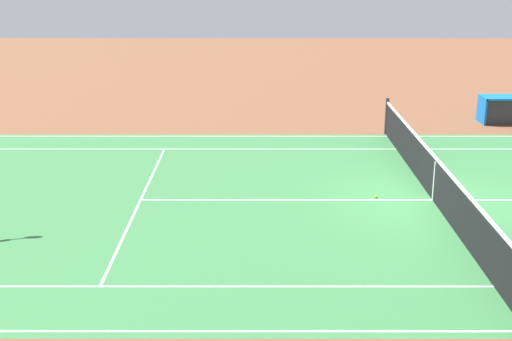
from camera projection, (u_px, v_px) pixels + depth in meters
name	position (u px, v px, depth m)	size (l,w,h in m)	color
ground_plane	(433.00, 200.00, 15.14)	(60.00, 60.00, 0.00)	brown
court_slab	(433.00, 200.00, 15.14)	(24.20, 11.40, 0.00)	#387A42
court_line_markings	(433.00, 200.00, 15.14)	(23.85, 11.05, 0.01)	white
tennis_net	(435.00, 179.00, 14.99)	(0.10, 11.70, 1.08)	#2D2D33
tennis_ball	(376.00, 196.00, 15.27)	(0.07, 0.07, 0.07)	#CCE01E
equipment_cart_tarped	(500.00, 109.00, 21.89)	(1.25, 0.84, 0.85)	#2D2D33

